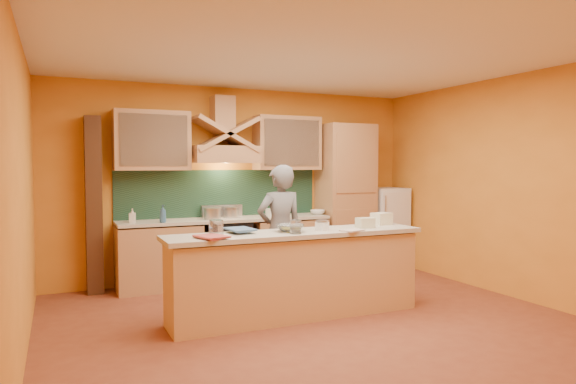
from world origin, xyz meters
name	(u,v)px	position (x,y,z in m)	size (l,w,h in m)	color
floor	(317,323)	(0.00, 0.00, 0.00)	(5.50, 5.00, 0.01)	brown
ceiling	(318,55)	(0.00, 0.00, 2.80)	(5.50, 5.00, 0.01)	white
wall_back	(239,183)	(0.00, 2.50, 1.40)	(5.50, 0.02, 2.80)	orange
wall_front	(510,210)	(0.00, -2.50, 1.40)	(5.50, 0.02, 2.80)	orange
wall_left	(21,198)	(-2.75, 0.00, 1.40)	(0.02, 5.00, 2.80)	orange
wall_right	(510,186)	(2.75, 0.00, 1.40)	(0.02, 5.00, 2.80)	orange
base_cabinet_left	(159,257)	(-1.25, 2.20, 0.43)	(1.10, 0.60, 0.86)	tan
base_cabinet_right	(288,248)	(0.65, 2.20, 0.43)	(1.10, 0.60, 0.86)	tan
counter_top	(226,220)	(-0.30, 2.20, 0.90)	(3.00, 0.62, 0.04)	beige
stove	(227,251)	(-0.30, 2.20, 0.45)	(0.60, 0.58, 0.90)	black
backsplash	(220,194)	(-0.30, 2.48, 1.25)	(3.00, 0.03, 0.70)	#173325
range_hood	(225,155)	(-0.30, 2.25, 1.82)	(0.92, 0.50, 0.24)	tan
hood_chimney	(223,114)	(-0.30, 2.35, 2.40)	(0.30, 0.30, 0.50)	tan
upper_cabinet_left	(152,141)	(-1.30, 2.33, 2.00)	(1.00, 0.35, 0.80)	tan
upper_cabinet_right	(287,143)	(0.70, 2.33, 2.00)	(1.00, 0.35, 0.80)	tan
pantry_column	(346,198)	(1.65, 2.20, 1.15)	(0.80, 0.60, 2.30)	tan
fridge	(385,228)	(2.40, 2.20, 0.65)	(0.58, 0.60, 1.30)	white
trim_column_left	(94,205)	(-2.05, 2.35, 1.15)	(0.20, 0.30, 2.30)	#472816
island_body	(296,277)	(-0.10, 0.30, 0.44)	(2.80, 0.55, 0.88)	tan
island_top	(296,234)	(-0.10, 0.30, 0.92)	(2.90, 0.62, 0.05)	beige
person	(280,232)	(0.05, 1.10, 0.84)	(0.61, 0.40, 1.67)	slate
pot_large	(213,215)	(-0.51, 2.16, 0.98)	(0.23, 0.23, 0.16)	#B4B5BC
pot_small	(231,214)	(-0.22, 2.25, 0.97)	(0.22, 0.22, 0.15)	#BBBBC2
soap_bottle_a	(132,215)	(-1.59, 2.18, 1.01)	(0.08, 0.08, 0.18)	beige
soap_bottle_b	(163,214)	(-1.23, 1.99, 1.04)	(0.09, 0.09, 0.23)	#305B86
bowl_back	(318,212)	(1.13, 2.14, 0.95)	(0.22, 0.22, 0.07)	white
dish_rack	(277,212)	(0.49, 2.22, 0.97)	(0.30, 0.23, 0.11)	white
book_lower	(201,238)	(-1.21, 0.11, 0.96)	(0.25, 0.33, 0.03)	#AC433D
book_upper	(229,230)	(-0.83, 0.43, 0.98)	(0.26, 0.35, 0.03)	#41638F
jar_large	(216,228)	(-0.99, 0.34, 1.03)	(0.15, 0.15, 0.16)	silver
jar_small	(296,227)	(-0.19, 0.12, 1.02)	(0.12, 0.12, 0.15)	white
kitchen_scale	(322,226)	(0.21, 0.28, 0.99)	(0.11, 0.11, 0.09)	white
mixing_bowl	(290,228)	(-0.17, 0.32, 0.98)	(0.31, 0.31, 0.08)	silver
cloth	(352,230)	(0.47, 0.07, 0.95)	(0.24, 0.18, 0.02)	beige
grocery_bag_a	(381,219)	(1.13, 0.47, 1.02)	(0.22, 0.17, 0.14)	#EBE5C1
grocery_bag_b	(365,223)	(0.77, 0.26, 1.00)	(0.19, 0.15, 0.12)	beige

